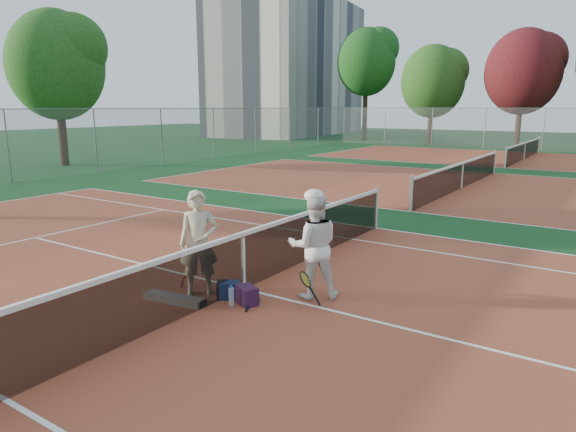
{
  "coord_description": "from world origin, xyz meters",
  "views": [
    {
      "loc": [
        5.29,
        -6.57,
        3.09
      ],
      "look_at": [
        0.0,
        1.38,
        1.05
      ],
      "focal_mm": 32.0,
      "sensor_mm": 36.0,
      "label": 1
    }
  ],
  "objects_px": {
    "player_a": "(199,243)",
    "racket_red": "(189,272)",
    "sports_bag_navy": "(228,290)",
    "racket_black_held": "(305,288)",
    "water_bottle": "(231,297)",
    "apartment_block": "(291,67)",
    "net_main": "(243,261)",
    "racket_spare": "(253,300)",
    "sports_bag_purple": "(247,295)",
    "player_b": "(314,246)"
  },
  "relations": [
    {
      "from": "player_b",
      "to": "racket_black_held",
      "type": "xyz_separation_m",
      "value": [
        0.05,
        -0.32,
        -0.61
      ]
    },
    {
      "from": "sports_bag_navy",
      "to": "sports_bag_purple",
      "type": "bearing_deg",
      "value": -4.5
    },
    {
      "from": "water_bottle",
      "to": "net_main",
      "type": "bearing_deg",
      "value": 114.09
    },
    {
      "from": "racket_spare",
      "to": "sports_bag_purple",
      "type": "xyz_separation_m",
      "value": [
        -0.0,
        -0.15,
        0.13
      ]
    },
    {
      "from": "water_bottle",
      "to": "apartment_block",
      "type": "bearing_deg",
      "value": 122.35
    },
    {
      "from": "sports_bag_purple",
      "to": "water_bottle",
      "type": "distance_m",
      "value": 0.25
    },
    {
      "from": "racket_spare",
      "to": "water_bottle",
      "type": "distance_m",
      "value": 0.41
    },
    {
      "from": "player_a",
      "to": "racket_spare",
      "type": "xyz_separation_m",
      "value": [
        0.96,
        0.2,
        -0.86
      ]
    },
    {
      "from": "sports_bag_navy",
      "to": "water_bottle",
      "type": "bearing_deg",
      "value": -41.59
    },
    {
      "from": "apartment_block",
      "to": "racket_spare",
      "type": "xyz_separation_m",
      "value": [
        28.47,
        -44.36,
        -7.49
      ]
    },
    {
      "from": "racket_black_held",
      "to": "racket_spare",
      "type": "distance_m",
      "value": 0.88
    },
    {
      "from": "player_a",
      "to": "water_bottle",
      "type": "distance_m",
      "value": 1.09
    },
    {
      "from": "racket_black_held",
      "to": "water_bottle",
      "type": "distance_m",
      "value": 1.18
    },
    {
      "from": "player_b",
      "to": "water_bottle",
      "type": "distance_m",
      "value": 1.55
    },
    {
      "from": "player_a",
      "to": "racket_spare",
      "type": "bearing_deg",
      "value": -30.52
    },
    {
      "from": "player_a",
      "to": "racket_black_held",
      "type": "xyz_separation_m",
      "value": [
        1.71,
        0.59,
        -0.62
      ]
    },
    {
      "from": "player_b",
      "to": "sports_bag_navy",
      "type": "distance_m",
      "value": 1.58
    },
    {
      "from": "net_main",
      "to": "racket_red",
      "type": "relative_size",
      "value": 19.21
    },
    {
      "from": "apartment_block",
      "to": "racket_spare",
      "type": "height_order",
      "value": "apartment_block"
    },
    {
      "from": "net_main",
      "to": "racket_black_held",
      "type": "relative_size",
      "value": 21.21
    },
    {
      "from": "player_a",
      "to": "water_bottle",
      "type": "bearing_deg",
      "value": -52.74
    },
    {
      "from": "racket_black_held",
      "to": "racket_red",
      "type": "bearing_deg",
      "value": 4.76
    },
    {
      "from": "apartment_block",
      "to": "racket_red",
      "type": "relative_size",
      "value": 38.49
    },
    {
      "from": "racket_spare",
      "to": "sports_bag_navy",
      "type": "relative_size",
      "value": 1.66
    },
    {
      "from": "net_main",
      "to": "racket_black_held",
      "type": "height_order",
      "value": "net_main"
    },
    {
      "from": "player_a",
      "to": "racket_red",
      "type": "bearing_deg",
      "value": 125.3
    },
    {
      "from": "racket_black_held",
      "to": "sports_bag_purple",
      "type": "bearing_deg",
      "value": 26.42
    },
    {
      "from": "net_main",
      "to": "apartment_block",
      "type": "height_order",
      "value": "apartment_block"
    },
    {
      "from": "racket_spare",
      "to": "sports_bag_navy",
      "type": "height_order",
      "value": "sports_bag_navy"
    },
    {
      "from": "racket_black_held",
      "to": "racket_spare",
      "type": "relative_size",
      "value": 0.86
    },
    {
      "from": "racket_spare",
      "to": "racket_black_held",
      "type": "bearing_deg",
      "value": -86.65
    },
    {
      "from": "apartment_block",
      "to": "player_b",
      "type": "height_order",
      "value": "apartment_block"
    },
    {
      "from": "racket_black_held",
      "to": "apartment_block",
      "type": "bearing_deg",
      "value": -65.91
    },
    {
      "from": "net_main",
      "to": "player_b",
      "type": "relative_size",
      "value": 6.3
    },
    {
      "from": "player_b",
      "to": "sports_bag_purple",
      "type": "xyz_separation_m",
      "value": [
        -0.71,
        -0.87,
        -0.72
      ]
    },
    {
      "from": "water_bottle",
      "to": "sports_bag_purple",
      "type": "bearing_deg",
      "value": 51.6
    },
    {
      "from": "net_main",
      "to": "apartment_block",
      "type": "distance_m",
      "value": 52.62
    },
    {
      "from": "player_a",
      "to": "sports_bag_purple",
      "type": "bearing_deg",
      "value": -39.32
    },
    {
      "from": "net_main",
      "to": "player_b",
      "type": "distance_m",
      "value": 1.28
    },
    {
      "from": "net_main",
      "to": "sports_bag_navy",
      "type": "bearing_deg",
      "value": -83.2
    },
    {
      "from": "net_main",
      "to": "racket_black_held",
      "type": "distance_m",
      "value": 1.25
    },
    {
      "from": "apartment_block",
      "to": "player_b",
      "type": "xyz_separation_m",
      "value": [
        29.18,
        -43.64,
        -6.63
      ]
    },
    {
      "from": "racket_red",
      "to": "sports_bag_navy",
      "type": "bearing_deg",
      "value": -14.37
    },
    {
      "from": "apartment_block",
      "to": "sports_bag_navy",
      "type": "xyz_separation_m",
      "value": [
        28.06,
        -44.48,
        -7.36
      ]
    },
    {
      "from": "net_main",
      "to": "apartment_block",
      "type": "xyz_separation_m",
      "value": [
        -28.0,
        44.0,
        6.99
      ]
    },
    {
      "from": "player_a",
      "to": "player_b",
      "type": "distance_m",
      "value": 1.9
    },
    {
      "from": "net_main",
      "to": "sports_bag_purple",
      "type": "bearing_deg",
      "value": -47.17
    },
    {
      "from": "sports_bag_navy",
      "to": "racket_black_held",
      "type": "bearing_deg",
      "value": 23.72
    },
    {
      "from": "racket_red",
      "to": "racket_spare",
      "type": "xyz_separation_m",
      "value": [
        1.29,
        0.12,
        -0.27
      ]
    },
    {
      "from": "apartment_block",
      "to": "player_a",
      "type": "height_order",
      "value": "apartment_block"
    }
  ]
}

